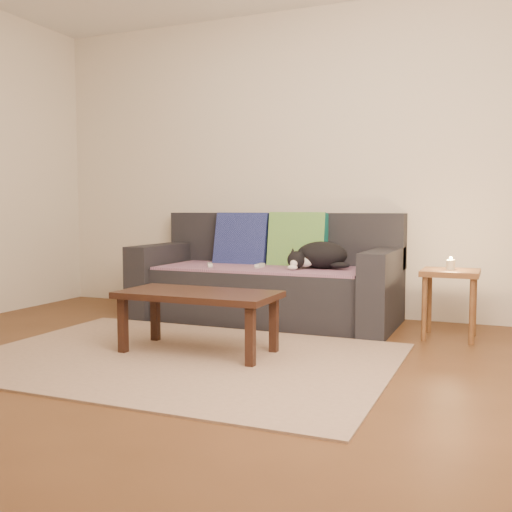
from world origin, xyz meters
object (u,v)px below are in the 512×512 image
Objects in this scene: wii_remote_b at (260,266)px; coffee_table at (198,299)px; cat at (320,256)px; wii_remote_a at (210,265)px; side_table at (450,282)px; sofa at (268,282)px.

wii_remote_b is 0.15× the size of coffee_table.
cat is 0.48m from wii_remote_b.
wii_remote_a is 0.31× the size of side_table.
cat is at bearing 171.71° from side_table.
cat is (0.45, -0.04, 0.23)m from sofa.
coffee_table is at bearing 173.47° from wii_remote_a.
sofa is 4.30× the size of cat.
cat reaches higher than side_table.
wii_remote_a is 1.00× the size of wii_remote_b.
wii_remote_b reaches higher than coffee_table.
sofa is 14.00× the size of wii_remote_b.
wii_remote_b is (0.39, 0.11, 0.00)m from wii_remote_a.
wii_remote_b is at bearing -95.08° from sofa.
wii_remote_b is at bearing 178.36° from side_table.
wii_remote_b is 1.13m from coffee_table.
wii_remote_a and wii_remote_b have the same top height.
sofa reaches higher than wii_remote_b.
coffee_table is (0.05, -1.12, -0.11)m from wii_remote_b.
side_table is 1.77m from coffee_table.
cat is at bearing -80.23° from wii_remote_b.
wii_remote_a reaches higher than coffee_table.
sofa is at bearing 91.47° from coffee_table.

